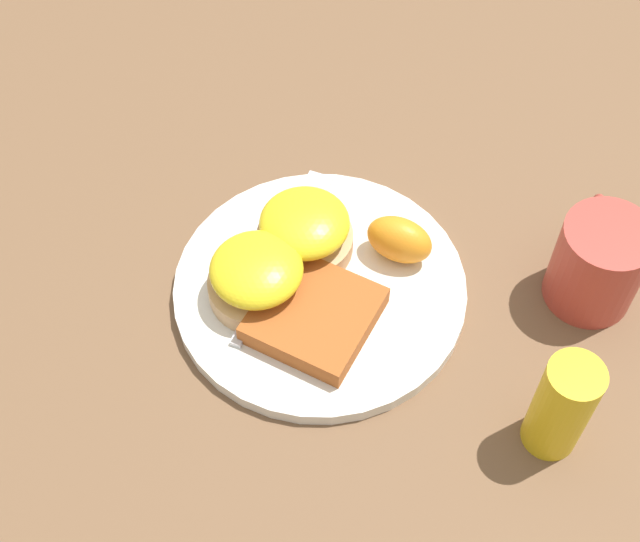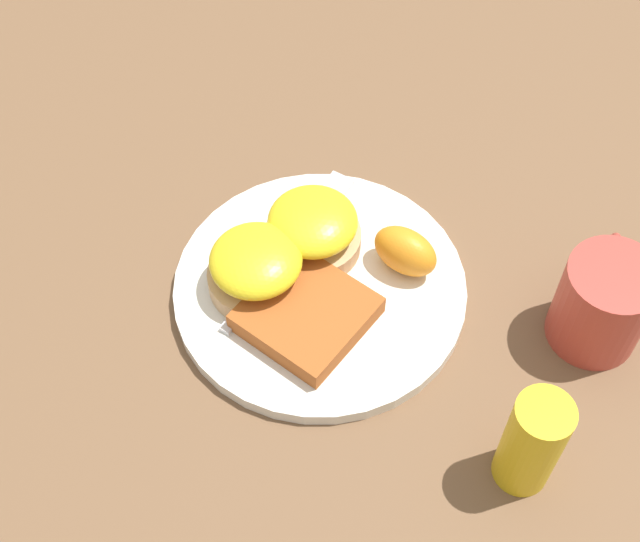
# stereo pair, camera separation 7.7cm
# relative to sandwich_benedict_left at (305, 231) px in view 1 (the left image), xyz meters

# --- Properties ---
(ground_plane) EXTENTS (1.10, 1.10, 0.00)m
(ground_plane) POSITION_rel_sandwich_benedict_left_xyz_m (-0.04, -0.02, -0.04)
(ground_plane) COLOR brown
(plate) EXTENTS (0.26, 0.26, 0.01)m
(plate) POSITION_rel_sandwich_benedict_left_xyz_m (-0.04, -0.02, -0.03)
(plate) COLOR silver
(plate) RESTS_ON ground_plane
(sandwich_benedict_left) EXTENTS (0.09, 0.09, 0.05)m
(sandwich_benedict_left) POSITION_rel_sandwich_benedict_left_xyz_m (0.00, 0.00, 0.00)
(sandwich_benedict_left) COLOR tan
(sandwich_benedict_left) RESTS_ON plate
(sandwich_benedict_right) EXTENTS (0.09, 0.09, 0.05)m
(sandwich_benedict_right) POSITION_rel_sandwich_benedict_left_xyz_m (-0.05, 0.03, 0.00)
(sandwich_benedict_right) COLOR tan
(sandwich_benedict_right) RESTS_ON plate
(hashbrown_patty) EXTENTS (0.12, 0.12, 0.02)m
(hashbrown_patty) POSITION_rel_sandwich_benedict_left_xyz_m (-0.08, -0.01, -0.02)
(hashbrown_patty) COLOR #A05020
(hashbrown_patty) RESTS_ON plate
(orange_wedge) EXTENTS (0.05, 0.07, 0.04)m
(orange_wedge) POSITION_rel_sandwich_benedict_left_xyz_m (0.00, -0.08, -0.00)
(orange_wedge) COLOR orange
(orange_wedge) RESTS_ON plate
(fork) EXTENTS (0.20, 0.07, 0.00)m
(fork) POSITION_rel_sandwich_benedict_left_xyz_m (0.00, 0.02, -0.02)
(fork) COLOR silver
(fork) RESTS_ON plate
(cup) EXTENTS (0.11, 0.08, 0.09)m
(cup) POSITION_rel_sandwich_benedict_left_xyz_m (-0.01, -0.25, 0.00)
(cup) COLOR #B23D33
(cup) RESTS_ON ground_plane
(condiment_bottle) EXTENTS (0.04, 0.04, 0.10)m
(condiment_bottle) POSITION_rel_sandwich_benedict_left_xyz_m (-0.15, -0.22, 0.01)
(condiment_bottle) COLOR gold
(condiment_bottle) RESTS_ON ground_plane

